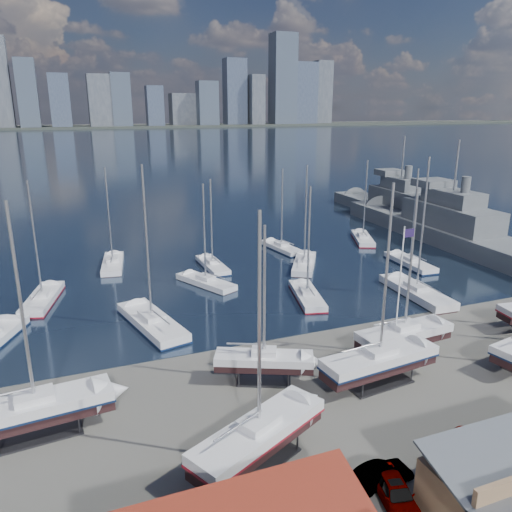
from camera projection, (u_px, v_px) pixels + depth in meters
name	position (u px, v px, depth m)	size (l,w,h in m)	color
ground	(378.00, 380.00, 41.25)	(1400.00, 1400.00, 0.00)	#605E59
water	(95.00, 143.00, 317.97)	(1400.00, 600.00, 0.40)	#19283B
far_shore	(77.00, 127.00, 549.66)	(1400.00, 80.00, 2.20)	#2D332D
skyline	(66.00, 91.00, 530.52)	(639.14, 43.80, 107.69)	#475166
sailboat_cradle_0	(36.00, 409.00, 33.65)	(10.34, 3.79, 16.32)	#2D2D33
sailboat_cradle_1	(259.00, 435.00, 31.00)	(10.30, 7.01, 16.29)	#2D2D33
sailboat_cradle_2	(264.00, 360.00, 40.42)	(8.15, 5.36, 13.20)	#2D2D33
sailboat_cradle_3	(380.00, 360.00, 40.09)	(10.40, 3.84, 16.40)	#2D2D33
sailboat_cradle_4	(404.00, 334.00, 44.85)	(9.42, 3.23, 15.19)	#2D2D33
sailboat_moored_1	(43.00, 300.00, 57.47)	(5.06, 10.26, 14.78)	black
sailboat_moored_2	(113.00, 265.00, 70.39)	(4.15, 9.96, 14.58)	black
sailboat_moored_3	(152.00, 324.00, 51.05)	(5.81, 12.02, 17.32)	black
sailboat_moored_4	(206.00, 283.00, 63.09)	(6.14, 9.14, 13.50)	black
sailboat_moored_5	(212.00, 266.00, 69.88)	(2.73, 8.80, 13.05)	black
sailboat_moored_6	(307.00, 297.00, 58.49)	(4.75, 9.66, 13.92)	black
sailboat_moored_7	(304.00, 265.00, 70.36)	(7.45, 9.92, 14.95)	black
sailboat_moored_8	(281.00, 248.00, 78.66)	(3.88, 9.24, 13.40)	black
sailboat_moored_9	(416.00, 293.00, 59.50)	(3.81, 11.53, 17.18)	black
sailboat_moored_10	(410.00, 263.00, 71.00)	(3.28, 9.75, 14.36)	black
sailboat_moored_11	(363.00, 239.00, 83.97)	(6.22, 9.73, 14.14)	black
naval_ship_east	(449.00, 233.00, 82.80)	(9.77, 50.85, 18.55)	#595C63
naval_ship_west	(398.00, 210.00, 100.85)	(8.48, 42.72, 17.82)	#595C63
car_a	(396.00, 492.00, 28.16)	(1.74, 4.32, 1.47)	gray
car_b	(381.00, 475.00, 29.64)	(1.38, 3.97, 1.31)	gray
car_c	(486.00, 450.00, 31.80)	(2.17, 4.70, 1.31)	gray
flagpole	(400.00, 284.00, 42.92)	(1.07, 0.12, 12.13)	white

